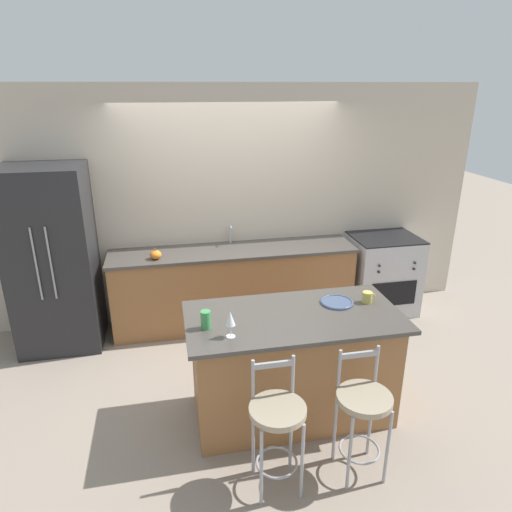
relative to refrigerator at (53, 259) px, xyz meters
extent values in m
plane|color=gray|center=(1.90, -0.28, -0.97)|extent=(18.00, 18.00, 0.00)
cube|color=beige|center=(1.90, 0.39, 0.38)|extent=(6.00, 0.07, 2.70)
cube|color=#936038|center=(1.90, 0.08, -0.53)|extent=(2.75, 0.61, 0.89)
cube|color=#47423D|center=(1.90, 0.08, -0.06)|extent=(2.79, 0.65, 0.03)
cube|color=black|center=(1.90, 0.08, -0.05)|extent=(0.56, 0.34, 0.01)
cylinder|color=#ADAFB5|center=(1.90, 0.29, 0.07)|extent=(0.02, 0.02, 0.22)
cylinder|color=#ADAFB5|center=(1.90, 0.23, 0.17)|extent=(0.02, 0.12, 0.02)
cube|color=#936038|center=(2.13, -1.63, -0.51)|extent=(1.62, 0.75, 0.91)
cube|color=#47423D|center=(2.13, -1.63, -0.04)|extent=(1.74, 0.87, 0.03)
cube|color=#232326|center=(0.00, 0.00, 0.00)|extent=(0.82, 0.73, 1.94)
cylinder|color=#939399|center=(-0.07, -0.38, 0.10)|extent=(0.02, 0.02, 0.74)
cylinder|color=#939399|center=(0.07, -0.38, 0.10)|extent=(0.02, 0.02, 0.74)
cube|color=#B7B7BC|center=(3.75, 0.04, -0.50)|extent=(0.79, 0.66, 0.95)
cube|color=black|center=(3.75, -0.30, -0.61)|extent=(0.57, 0.01, 0.30)
cube|color=black|center=(3.75, 0.04, -0.02)|extent=(0.79, 0.66, 0.02)
cylinder|color=black|center=(3.53, -0.31, -0.23)|extent=(0.03, 0.02, 0.03)
cylinder|color=black|center=(3.97, -0.31, -0.23)|extent=(0.03, 0.02, 0.03)
cylinder|color=black|center=(3.53, -0.31, -0.31)|extent=(0.03, 0.02, 0.03)
cylinder|color=black|center=(3.97, -0.31, -0.31)|extent=(0.03, 0.02, 0.03)
cylinder|color=#99999E|center=(1.68, -2.49, -0.66)|extent=(0.02, 0.02, 0.62)
cylinder|color=#99999E|center=(1.96, -2.49, -0.66)|extent=(0.02, 0.02, 0.62)
cylinder|color=#99999E|center=(1.68, -2.21, -0.66)|extent=(0.02, 0.02, 0.62)
cylinder|color=#99999E|center=(1.96, -2.21, -0.66)|extent=(0.02, 0.02, 0.62)
torus|color=#99999E|center=(1.82, -2.35, -0.77)|extent=(0.30, 0.30, 0.02)
cylinder|color=gray|center=(1.82, -2.35, -0.33)|extent=(0.39, 0.39, 0.04)
cylinder|color=#99999E|center=(1.68, -2.21, -0.16)|extent=(0.02, 0.02, 0.29)
cylinder|color=#99999E|center=(1.96, -2.21, -0.16)|extent=(0.02, 0.02, 0.29)
cube|color=#99999E|center=(1.82, -2.21, -0.06)|extent=(0.28, 0.02, 0.04)
cylinder|color=#99999E|center=(2.30, -2.49, -0.66)|extent=(0.02, 0.02, 0.62)
cylinder|color=#99999E|center=(2.58, -2.49, -0.66)|extent=(0.02, 0.02, 0.62)
cylinder|color=#99999E|center=(2.30, -2.21, -0.66)|extent=(0.02, 0.02, 0.62)
cylinder|color=#99999E|center=(2.58, -2.21, -0.66)|extent=(0.02, 0.02, 0.62)
torus|color=#99999E|center=(2.44, -2.35, -0.77)|extent=(0.30, 0.30, 0.02)
cylinder|color=gray|center=(2.44, -2.35, -0.33)|extent=(0.39, 0.39, 0.04)
cylinder|color=#99999E|center=(2.30, -2.21, -0.16)|extent=(0.02, 0.02, 0.29)
cylinder|color=#99999E|center=(2.58, -2.21, -0.16)|extent=(0.02, 0.02, 0.29)
cube|color=#99999E|center=(2.44, -2.21, -0.06)|extent=(0.28, 0.02, 0.04)
cylinder|color=#425170|center=(2.55, -1.50, -0.02)|extent=(0.28, 0.28, 0.01)
torus|color=#425170|center=(2.55, -1.50, -0.01)|extent=(0.27, 0.27, 0.01)
cylinder|color=white|center=(1.59, -1.86, -0.02)|extent=(0.07, 0.07, 0.00)
cylinder|color=white|center=(1.59, -1.86, 0.03)|extent=(0.01, 0.01, 0.09)
cone|color=white|center=(1.59, -1.86, 0.13)|extent=(0.07, 0.07, 0.11)
cylinder|color=#C1B251|center=(2.80, -1.53, 0.02)|extent=(0.08, 0.08, 0.09)
torus|color=#C1B251|center=(2.84, -1.53, 0.02)|extent=(0.06, 0.01, 0.06)
cylinder|color=#3D934C|center=(1.42, -1.70, 0.05)|extent=(0.08, 0.08, 0.14)
ellipsoid|color=orange|center=(1.04, -0.08, 0.00)|extent=(0.12, 0.12, 0.10)
cylinder|color=brown|center=(1.04, -0.08, 0.06)|extent=(0.02, 0.02, 0.02)
camera|label=1|loc=(1.19, -4.75, 1.71)|focal=32.00mm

